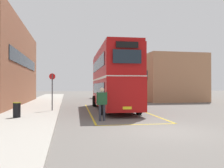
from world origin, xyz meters
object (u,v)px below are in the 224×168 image
double_decker_bus (113,78)px  bus_stop_sign (52,88)px  pedestrian_boarding (102,101)px  single_deck_bus (108,88)px  litter_bin (17,110)px

double_decker_bus → bus_stop_sign: bearing=-167.8°
pedestrian_boarding → bus_stop_sign: bearing=120.7°
pedestrian_boarding → single_deck_bus: bearing=79.1°
double_decker_bus → litter_bin: size_ratio=12.80×
double_decker_bus → pedestrian_boarding: 6.30m
pedestrian_boarding → double_decker_bus: bearing=73.3°
pedestrian_boarding → bus_stop_sign: 5.70m
double_decker_bus → bus_stop_sign: 4.83m
bus_stop_sign → litter_bin: bearing=-115.5°
single_deck_bus → litter_bin: single_deck_bus is taller
pedestrian_boarding → bus_stop_sign: size_ratio=0.68×
litter_bin → bus_stop_sign: bearing=64.5°
double_decker_bus → litter_bin: double_decker_bus is taller
litter_bin → bus_stop_sign: size_ratio=0.32×
pedestrian_boarding → litter_bin: bearing=164.5°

